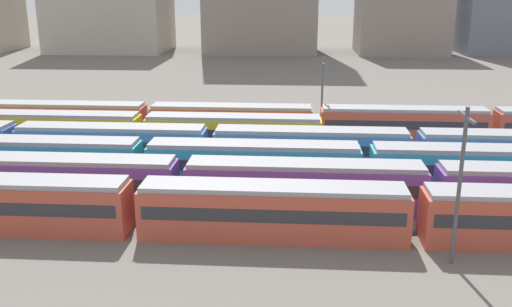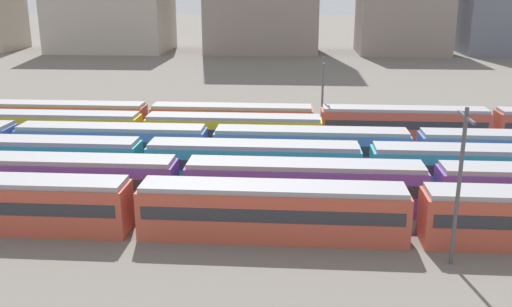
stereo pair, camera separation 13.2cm
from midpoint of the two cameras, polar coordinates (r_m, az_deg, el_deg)
train_track_0 at (r=39.14m, az=15.78°, el=-5.93°), size 112.50×3.06×3.75m
train_track_1 at (r=44.03m, az=-7.44°, el=-2.90°), size 74.70×3.06×3.75m
train_track_2 at (r=48.46m, az=11.02°, el=-1.25°), size 112.50×3.06×3.75m
train_track_3 at (r=54.19m, az=15.64°, el=0.32°), size 112.50×3.06×3.75m
train_track_4 at (r=63.36m, az=-19.46°, el=2.29°), size 55.80×3.06×3.75m
train_track_5 at (r=63.55m, az=-2.38°, el=3.27°), size 93.60×3.06×3.75m
catenary_pole_0 at (r=35.53m, az=19.87°, el=-2.50°), size 0.24×3.20×9.82m
catenary_pole_1 at (r=65.30m, az=6.76°, el=6.22°), size 0.24×3.20×8.77m
distant_building_3 at (r=150.89m, az=14.59°, el=14.37°), size 21.76×19.25×24.40m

